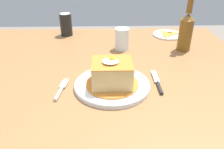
{
  "coord_description": "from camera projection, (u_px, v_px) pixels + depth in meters",
  "views": [
    {
      "loc": [
        0.03,
        -0.85,
        1.18
      ],
      "look_at": [
        0.05,
        -0.14,
        0.79
      ],
      "focal_mm": 36.39,
      "sensor_mm": 36.0,
      "label": 1
    }
  ],
  "objects": [
    {
      "name": "soda_can",
      "position": [
        66.0,
        25.0,
        1.28
      ],
      "size": [
        0.07,
        0.07,
        0.12
      ],
      "color": "black",
      "rests_on": "dining_table"
    },
    {
      "name": "dining_table",
      "position": [
        100.0,
        86.0,
        1.0
      ],
      "size": [
        1.32,
        1.04,
        0.75
      ],
      "color": "olive",
      "rests_on": "ground_plane"
    },
    {
      "name": "beer_bottle_amber",
      "position": [
        186.0,
        30.0,
        1.07
      ],
      "size": [
        0.06,
        0.06,
        0.27
      ],
      "color": "brown",
      "rests_on": "dining_table"
    },
    {
      "name": "side_plate_fries",
      "position": [
        168.0,
        35.0,
        1.3
      ],
      "size": [
        0.17,
        0.17,
        0.02
      ],
      "color": "white",
      "rests_on": "dining_table"
    },
    {
      "name": "sandwich_meal",
      "position": [
        112.0,
        74.0,
        0.79
      ],
      "size": [
        0.19,
        0.19,
        0.11
      ],
      "color": "orange",
      "rests_on": "main_plate"
    },
    {
      "name": "main_plate",
      "position": [
        112.0,
        85.0,
        0.81
      ],
      "size": [
        0.27,
        0.27,
        0.02
      ],
      "color": "white",
      "rests_on": "dining_table"
    },
    {
      "name": "drinking_glass",
      "position": [
        122.0,
        41.0,
        1.1
      ],
      "size": [
        0.07,
        0.07,
        0.1
      ],
      "color": "#3F2314",
      "rests_on": "dining_table"
    },
    {
      "name": "knife",
      "position": [
        158.0,
        84.0,
        0.82
      ],
      "size": [
        0.02,
        0.17,
        0.01
      ],
      "color": "#262628",
      "rests_on": "dining_table"
    },
    {
      "name": "fork",
      "position": [
        60.0,
        90.0,
        0.79
      ],
      "size": [
        0.03,
        0.14,
        0.01
      ],
      "color": "silver",
      "rests_on": "dining_table"
    }
  ]
}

